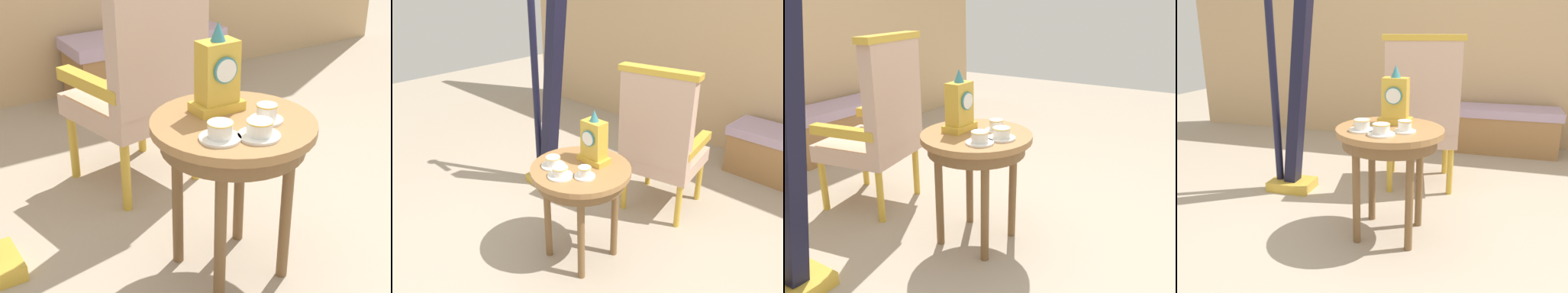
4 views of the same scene
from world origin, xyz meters
TOP-DOWN VIEW (x-y plane):
  - ground_plane at (0.00, 0.00)m, footprint 10.00×10.00m
  - side_table at (-0.05, 0.03)m, footprint 0.60×0.60m
  - teacup_left at (-0.18, -0.07)m, footprint 0.14×0.14m
  - teacup_right at (-0.05, -0.13)m, footprint 0.15×0.15m
  - teacup_center at (0.05, -0.04)m, footprint 0.12×0.12m
  - mantel_clock at (-0.05, 0.14)m, footprint 0.19×0.11m
  - armchair at (-0.01, 0.80)m, footprint 0.63×0.62m
  - window_bench at (0.58, 1.95)m, footprint 1.09×0.40m

SIDE VIEW (x-z plane):
  - ground_plane at x=0.00m, z-range 0.00..0.00m
  - window_bench at x=0.58m, z-range 0.00..0.44m
  - side_table at x=-0.05m, z-range 0.24..0.89m
  - armchair at x=-0.01m, z-range 0.02..1.16m
  - teacup_right at x=-0.05m, z-range 0.65..0.71m
  - teacup_left at x=-0.18m, z-range 0.64..0.71m
  - teacup_center at x=0.05m, z-range 0.65..0.71m
  - mantel_clock at x=-0.05m, z-range 0.62..0.95m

